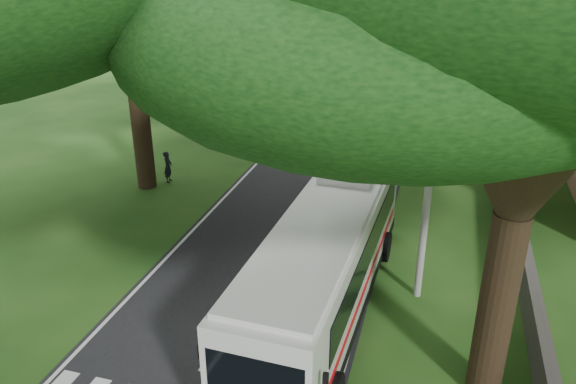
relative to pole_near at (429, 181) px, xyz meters
name	(u,v)px	position (x,y,z in m)	size (l,w,h in m)	color
road	(353,125)	(-5.50, 19.00, -4.17)	(8.00, 120.00, 0.04)	black
property_wall	(499,133)	(3.50, 18.00, -3.58)	(0.35, 50.00, 1.20)	#383533
pole_near	(429,181)	(0.00, 0.00, 0.00)	(1.60, 0.24, 8.00)	gray
pole_mid	(446,64)	(0.00, 20.00, 0.00)	(1.60, 0.24, 8.00)	gray
pole_far	(452,25)	(0.00, 40.00, 0.00)	(1.60, 0.24, 8.00)	gray
coach_bus	(327,258)	(-2.80, -1.69, -2.23)	(3.25, 12.36, 3.62)	silver
distant_car_a	(332,89)	(-8.50, 26.38, -3.57)	(1.38, 3.43, 1.17)	silver
distant_car_b	(387,41)	(-7.23, 51.36, -3.44)	(1.51, 4.33, 1.43)	#21204C
distant_car_c	(419,35)	(-3.98, 57.33, -3.46)	(1.95, 4.79, 1.39)	maroon
pedestrian	(168,167)	(-12.74, 6.83, -3.39)	(0.58, 0.38, 1.58)	black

